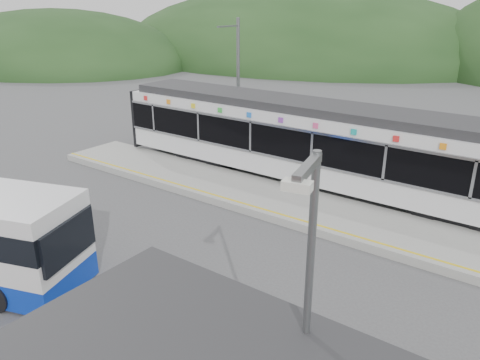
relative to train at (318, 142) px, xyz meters
The scene contains 6 objects.
ground 6.40m from the train, 82.29° to the right, with size 120.00×120.00×0.00m, color #4C4C4F.
platform 3.41m from the train, 73.25° to the right, with size 26.00×3.20×0.30m, color #9E9E99.
yellow_line 4.44m from the train, 78.52° to the right, with size 26.00×0.10×0.01m, color yellow.
train is the anchor object (origin of this frame).
catenary_mast_west 6.88m from the train, 157.50° to the left, with size 0.18×1.80×7.00m.
lamp_post 13.99m from the train, 64.04° to the right, with size 0.38×1.07×5.91m.
Camera 1 is at (7.91, -11.75, 7.74)m, focal length 35.00 mm.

